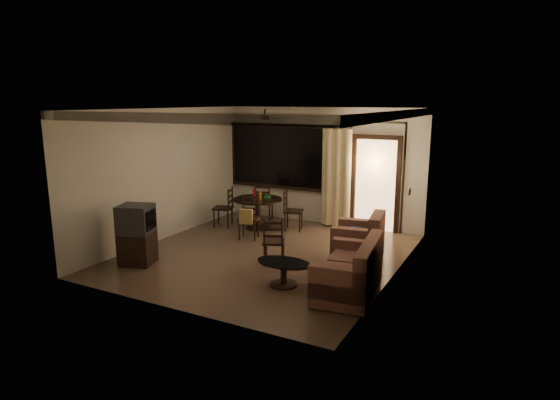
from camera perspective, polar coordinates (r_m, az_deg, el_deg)
The scene contains 12 objects.
ground at distance 9.23m, azimuth -1.75°, elevation -6.64°, with size 5.50×5.50×0.00m, color #7F6651.
room_shell at distance 10.15m, azimuth 6.07°, elevation 5.62°, with size 5.50×6.70×5.50m.
dining_table at distance 10.93m, azimuth -2.73°, elevation -0.60°, with size 1.14×1.14×0.93m.
dining_chair_west at distance 11.22m, azimuth -6.88°, elevation -1.82°, with size 0.52×0.52×0.95m.
dining_chair_east at distance 10.84m, azimuth 1.59°, elevation -2.23°, with size 0.52×0.52×0.95m.
dining_chair_south at distance 10.19m, azimuth -3.84°, elevation -3.06°, with size 0.52×0.56×0.95m.
dining_chair_north at distance 11.70m, azimuth -1.95°, elevation -1.15°, with size 0.52×0.52×0.95m.
tv_cabinet at distance 8.96m, azimuth -17.06°, elevation -4.04°, with size 0.72×0.68×1.11m.
sofa at distance 7.43m, azimuth 8.74°, elevation -8.79°, with size 1.03×1.66×0.84m.
armchair at distance 8.94m, azimuth 9.86°, elevation -4.98°, with size 1.01×1.01×0.89m.
coffee_table at distance 7.67m, azimuth 0.45°, elevation -8.48°, with size 0.92×0.55×0.41m.
side_chair at distance 8.62m, azimuth -0.75°, elevation -6.14°, with size 0.52×0.52×0.90m.
Camera 1 is at (4.31, -7.61, 2.97)m, focal length 30.00 mm.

